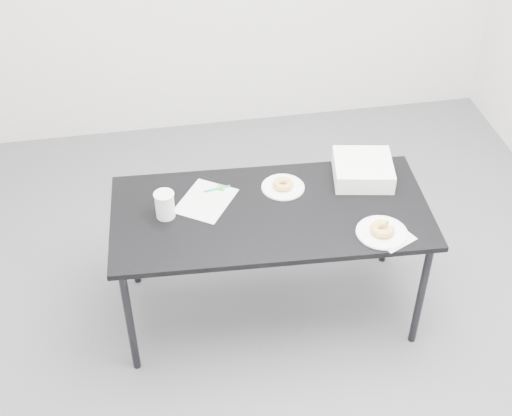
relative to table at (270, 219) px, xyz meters
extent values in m
plane|color=#515257|center=(-0.07, -0.14, -0.63)|extent=(4.00, 4.00, 0.00)
cube|color=black|center=(0.00, 0.00, 0.04)|extent=(1.54, 0.79, 0.03)
cylinder|color=black|center=(-0.71, -0.26, -0.31)|extent=(0.04, 0.04, 0.66)
cylinder|color=black|center=(-0.68, 0.33, -0.31)|extent=(0.04, 0.04, 0.66)
cylinder|color=black|center=(0.68, -0.33, -0.31)|extent=(0.04, 0.04, 0.66)
cylinder|color=black|center=(0.71, 0.26, -0.31)|extent=(0.04, 0.04, 0.66)
cube|color=white|center=(-0.29, 0.12, 0.05)|extent=(0.34, 0.36, 0.00)
cube|color=#3A932A|center=(-0.21, 0.21, 0.06)|extent=(0.06, 0.06, 0.00)
cylinder|color=#0C8E5D|center=(-0.23, 0.20, 0.06)|extent=(0.13, 0.03, 0.01)
cube|color=white|center=(0.50, -0.28, 0.05)|extent=(0.22, 0.22, 0.00)
cylinder|color=white|center=(0.47, -0.25, 0.06)|extent=(0.24, 0.24, 0.01)
torus|color=#C6893E|center=(0.47, -0.25, 0.08)|extent=(0.14, 0.14, 0.04)
cylinder|color=white|center=(0.09, 0.16, 0.05)|extent=(0.21, 0.21, 0.01)
torus|color=#C6893E|center=(0.09, 0.16, 0.07)|extent=(0.12, 0.12, 0.03)
cylinder|color=white|center=(-0.49, 0.05, 0.12)|extent=(0.09, 0.09, 0.13)
cylinder|color=white|center=(0.42, 0.10, 0.06)|extent=(0.09, 0.09, 0.01)
cube|color=white|center=(0.50, 0.17, 0.10)|extent=(0.33, 0.33, 0.09)
camera|label=1|loc=(-0.52, -2.53, 2.21)|focal=50.00mm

